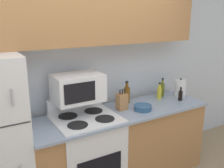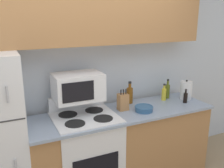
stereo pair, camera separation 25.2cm
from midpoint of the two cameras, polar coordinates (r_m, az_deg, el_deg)
The scene contains 12 objects.
wall_back at distance 3.03m, azimuth -10.08°, elevation 1.40°, with size 8.00×0.05×2.55m.
lower_cabinets at distance 3.13m, azimuth -0.22°, elevation -13.93°, with size 2.18×0.65×0.92m.
upper_cabinets at distance 2.77m, azimuth -9.43°, elevation 16.22°, with size 2.91×0.32×0.73m.
stove at distance 2.94m, azimuth -8.26°, elevation -15.77°, with size 0.69×0.64×1.09m.
microwave at distance 2.72m, azimuth -10.48°, elevation -0.86°, with size 0.52×0.37×0.29m.
knife_block at distance 2.93m, azimuth -0.19°, elevation -4.06°, with size 0.12×0.10×0.25m.
bowl at distance 2.95m, azimuth 4.61°, elevation -5.39°, with size 0.22×0.22×0.06m.
bottle_cooking_spray at distance 3.36m, azimuth 8.68°, elevation -1.94°, with size 0.06×0.06×0.22m.
bottle_whiskey at distance 3.17m, azimuth 1.13°, elevation -2.37°, with size 0.08×0.08×0.28m.
bottle_olive_oil at distance 3.46m, azimuth 9.37°, elevation -1.21°, with size 0.06×0.06×0.26m.
bottle_soy_sauce at distance 3.34m, azimuth 13.32°, elevation -2.55°, with size 0.05×0.05×0.18m.
kettle at distance 3.48m, azimuth 13.34°, elevation -1.00°, with size 0.15×0.15×0.26m.
Camera 1 is at (-1.13, -2.00, 1.99)m, focal length 40.00 mm.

